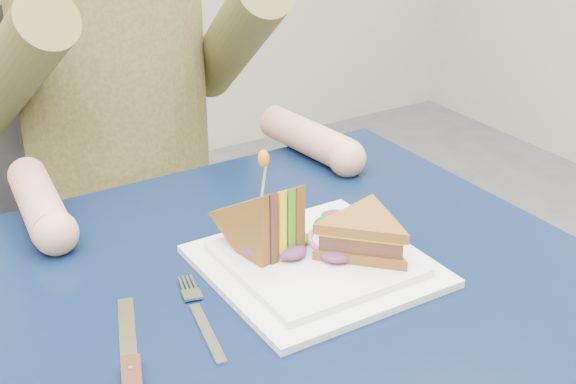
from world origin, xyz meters
TOP-DOWN VIEW (x-y plane):
  - table at (0.00, 0.00)m, footprint 0.75×0.75m
  - chair at (0.00, 0.72)m, footprint 0.42×0.40m
  - diner at (-0.00, 0.61)m, footprint 0.54×0.59m
  - plate at (0.03, 0.01)m, footprint 0.26×0.26m
  - sandwich_flat at (0.08, -0.01)m, footprint 0.19×0.19m
  - sandwich_upright at (-0.02, 0.06)m, footprint 0.09×0.14m
  - fork at (-0.14, -0.01)m, footprint 0.05×0.18m
  - knife at (-0.25, -0.07)m, footprint 0.09×0.22m
  - toothpick at (-0.02, 0.06)m, footprint 0.01×0.01m
  - toothpick_frill at (-0.02, 0.06)m, footprint 0.01×0.01m
  - lettuce_spill at (0.03, 0.02)m, footprint 0.15×0.13m
  - onion_ring at (0.04, 0.02)m, footprint 0.04×0.04m

SIDE VIEW (x-z plane):
  - chair at x=0.00m, z-range 0.08..1.01m
  - table at x=0.00m, z-range 0.29..1.02m
  - fork at x=-0.14m, z-range 0.73..0.74m
  - knife at x=-0.25m, z-range 0.73..0.74m
  - plate at x=0.03m, z-range 0.73..0.75m
  - lettuce_spill at x=0.03m, z-range 0.75..0.77m
  - onion_ring at x=0.04m, z-range 0.75..0.78m
  - sandwich_flat at x=0.08m, z-range 0.75..0.80m
  - sandwich_upright at x=-0.02m, z-range 0.71..0.86m
  - toothpick at x=-0.02m, z-range 0.82..0.88m
  - toothpick_frill at x=-0.02m, z-range 0.87..0.89m
  - diner at x=0.00m, z-range 0.54..1.29m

